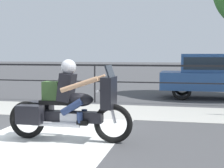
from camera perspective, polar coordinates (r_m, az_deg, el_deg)
name	(u,v)px	position (r m, az deg, el deg)	size (l,w,h in m)	color
ground_plane	(29,138)	(7.10, -13.65, -8.65)	(120.00, 120.00, 0.00)	#424244
sidewalk_band	(80,110)	(10.20, -5.29, -4.32)	(44.00, 2.40, 0.01)	#A8A59E
crosswalk_band	(45,141)	(6.74, -11.01, -9.29)	(2.67, 6.00, 0.01)	silver
fence_railing	(95,73)	(11.67, -2.89, 1.92)	(36.00, 0.05, 1.31)	black
motorcycle	(68,105)	(6.59, -7.30, -3.46)	(2.47, 0.76, 1.56)	black
parked_car	(215,73)	(13.21, 16.73, 1.69)	(4.14, 1.61, 1.66)	#284C84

